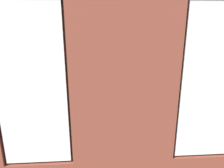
% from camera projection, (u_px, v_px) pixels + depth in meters
% --- Properties ---
extents(ground_plane, '(6.96, 6.08, 0.10)m').
position_uv_depth(ground_plane, '(110.00, 116.00, 5.68)').
color(ground_plane, brown).
extents(brick_wall_with_windows, '(6.36, 0.30, 3.30)m').
position_uv_depth(brick_wall_with_windows, '(124.00, 84.00, 2.65)').
color(brick_wall_with_windows, brown).
rests_on(brick_wall_with_windows, ground_plane).
extents(couch_by_window, '(2.03, 0.87, 0.80)m').
position_uv_depth(couch_by_window, '(122.00, 147.00, 3.66)').
color(couch_by_window, black).
rests_on(couch_by_window, ground_plane).
extents(couch_left, '(1.01, 2.11, 0.80)m').
position_uv_depth(couch_left, '(219.00, 111.00, 5.06)').
color(couch_left, black).
rests_on(couch_left, ground_plane).
extents(coffee_table, '(1.60, 0.75, 0.40)m').
position_uv_depth(coffee_table, '(112.00, 100.00, 5.66)').
color(coffee_table, tan).
rests_on(coffee_table, ground_plane).
extents(cup_ceramic, '(0.07, 0.07, 0.08)m').
position_uv_depth(cup_ceramic, '(104.00, 96.00, 5.72)').
color(cup_ceramic, '#33567F').
rests_on(cup_ceramic, coffee_table).
extents(candle_jar, '(0.08, 0.08, 0.10)m').
position_uv_depth(candle_jar, '(128.00, 94.00, 5.79)').
color(candle_jar, '#B7333D').
rests_on(candle_jar, coffee_table).
extents(table_plant_small, '(0.11, 0.11, 0.17)m').
position_uv_depth(table_plant_small, '(112.00, 95.00, 5.62)').
color(table_plant_small, '#47423D').
rests_on(table_plant_small, coffee_table).
extents(remote_black, '(0.15, 0.16, 0.02)m').
position_uv_depth(remote_black, '(93.00, 100.00, 5.51)').
color(remote_black, black).
rests_on(remote_black, coffee_table).
extents(media_console, '(0.95, 0.42, 0.59)m').
position_uv_depth(media_console, '(0.00, 103.00, 5.61)').
color(media_console, black).
rests_on(media_console, ground_plane).
extents(papasan_chair, '(1.16, 1.16, 0.72)m').
position_uv_depth(papasan_chair, '(84.00, 78.00, 7.38)').
color(papasan_chair, olive).
rests_on(papasan_chair, ground_plane).
extents(potted_plant_mid_room_small, '(0.32, 0.32, 0.58)m').
position_uv_depth(potted_plant_mid_room_small, '(139.00, 87.00, 6.64)').
color(potted_plant_mid_room_small, gray).
rests_on(potted_plant_mid_room_small, ground_plane).
extents(potted_plant_corner_near_left, '(1.01, 1.07, 1.37)m').
position_uv_depth(potted_plant_corner_near_left, '(182.00, 68.00, 7.58)').
color(potted_plant_corner_near_left, '#47423D').
rests_on(potted_plant_corner_near_left, ground_plane).
extents(potted_plant_foreground_right, '(0.88, 0.81, 1.46)m').
position_uv_depth(potted_plant_foreground_right, '(30.00, 73.00, 7.20)').
color(potted_plant_foreground_right, '#9E5638').
rests_on(potted_plant_foreground_right, ground_plane).
extents(potted_plant_by_left_couch, '(0.23, 0.23, 0.39)m').
position_uv_depth(potted_plant_by_left_couch, '(179.00, 93.00, 6.46)').
color(potted_plant_by_left_couch, brown).
rests_on(potted_plant_by_left_couch, ground_plane).
extents(potted_plant_near_tv, '(1.08, 1.05, 1.54)m').
position_uv_depth(potted_plant_near_tv, '(4.00, 94.00, 4.58)').
color(potted_plant_near_tv, gray).
rests_on(potted_plant_near_tv, ground_plane).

